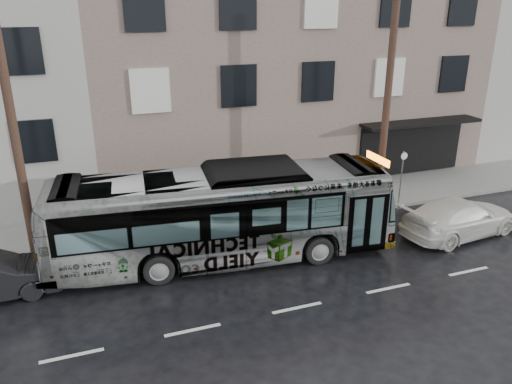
{
  "coord_description": "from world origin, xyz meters",
  "views": [
    {
      "loc": [
        -5.49,
        -14.06,
        8.6
      ],
      "look_at": [
        0.49,
        2.5,
        1.87
      ],
      "focal_mm": 35.0,
      "sensor_mm": 36.0,
      "label": 1
    }
  ],
  "objects_px": {
    "utility_pole_rear": "(14,133)",
    "sign_post": "(401,177)",
    "utility_pole_front": "(387,105)",
    "bus": "(222,215)",
    "white_sedan": "(460,217)"
  },
  "relations": [
    {
      "from": "bus",
      "to": "white_sedan",
      "type": "xyz_separation_m",
      "value": [
        9.27,
        -1.3,
        -0.94
      ]
    },
    {
      "from": "sign_post",
      "to": "white_sedan",
      "type": "distance_m",
      "value": 3.4
    },
    {
      "from": "utility_pole_rear",
      "to": "sign_post",
      "type": "bearing_deg",
      "value": 0.0
    },
    {
      "from": "sign_post",
      "to": "bus",
      "type": "bearing_deg",
      "value": -167.12
    },
    {
      "from": "utility_pole_front",
      "to": "sign_post",
      "type": "relative_size",
      "value": 3.75
    },
    {
      "from": "utility_pole_rear",
      "to": "sign_post",
      "type": "distance_m",
      "value": 15.46
    },
    {
      "from": "utility_pole_rear",
      "to": "bus",
      "type": "distance_m",
      "value": 7.24
    },
    {
      "from": "utility_pole_front",
      "to": "bus",
      "type": "relative_size",
      "value": 0.75
    },
    {
      "from": "utility_pole_rear",
      "to": "bus",
      "type": "bearing_deg",
      "value": -17.76
    },
    {
      "from": "bus",
      "to": "sign_post",
      "type": "bearing_deg",
      "value": -71.34
    },
    {
      "from": "white_sedan",
      "to": "bus",
      "type": "bearing_deg",
      "value": 74.86
    },
    {
      "from": "utility_pole_front",
      "to": "bus",
      "type": "bearing_deg",
      "value": -165.36
    },
    {
      "from": "utility_pole_rear",
      "to": "white_sedan",
      "type": "xyz_separation_m",
      "value": [
        15.56,
        -3.31,
        -3.92
      ]
    },
    {
      "from": "white_sedan",
      "to": "sign_post",
      "type": "bearing_deg",
      "value": 0.67
    },
    {
      "from": "utility_pole_rear",
      "to": "white_sedan",
      "type": "relative_size",
      "value": 1.79
    }
  ]
}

